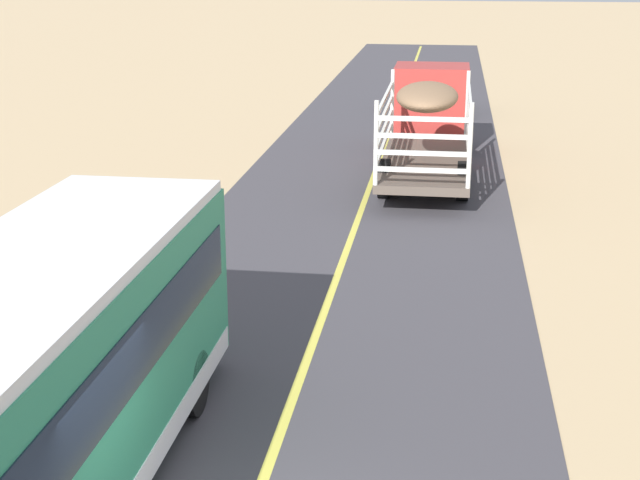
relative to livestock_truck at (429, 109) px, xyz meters
name	(u,v)px	position (x,y,z in m)	size (l,w,h in m)	color
livestock_truck	(429,109)	(0.00, 0.00, 0.00)	(2.53, 9.70, 3.02)	#B2332D
bus	(14,407)	(-4.10, -20.74, -0.04)	(2.54, 10.00, 3.21)	#2D8C66
car_far	(440,97)	(0.23, 9.87, -1.10)	(1.80, 4.40, 1.46)	black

